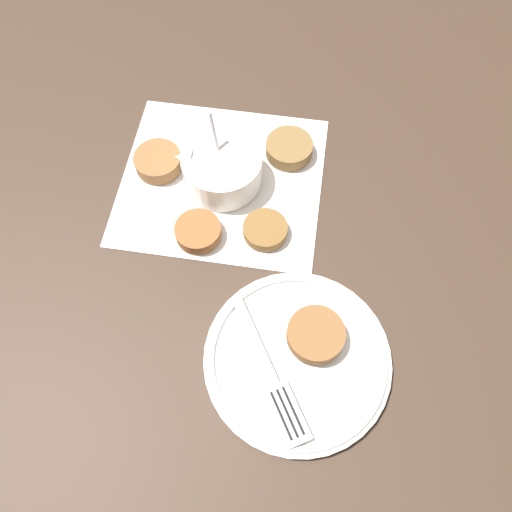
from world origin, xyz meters
name	(u,v)px	position (x,y,z in m)	size (l,w,h in m)	color
ground_plane	(210,180)	(0.00, 0.00, 0.00)	(4.00, 4.00, 0.00)	#38281E
napkin	(222,180)	(-0.02, 0.00, 0.00)	(0.28, 0.26, 0.00)	white
sauce_bowl	(222,169)	(-0.02, 0.00, 0.03)	(0.12, 0.11, 0.10)	white
fritter_0	(195,231)	(0.00, 0.09, 0.01)	(0.06, 0.06, 0.02)	brown
fritter_1	(289,148)	(-0.10, -0.06, 0.01)	(0.07, 0.07, 0.02)	brown
fritter_2	(265,230)	(-0.09, 0.08, 0.01)	(0.06, 0.06, 0.02)	brown
fritter_3	(158,161)	(0.07, -0.01, 0.01)	(0.07, 0.07, 0.02)	brown
serving_plate	(297,359)	(-0.14, 0.24, 0.01)	(0.22, 0.22, 0.02)	white
fritter_on_plate	(316,335)	(-0.16, 0.22, 0.03)	(0.07, 0.07, 0.02)	brown
fork	(274,383)	(-0.12, 0.27, 0.02)	(0.11, 0.17, 0.00)	silver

